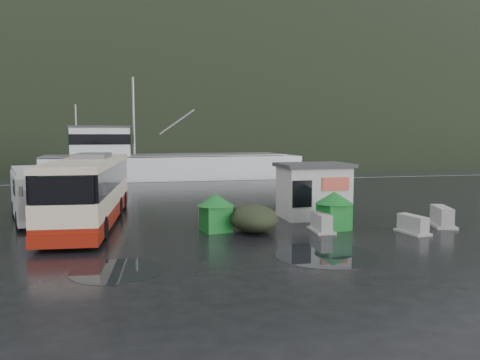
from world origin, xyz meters
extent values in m
plane|color=black|center=(0.00, 0.00, 0.00)|extent=(160.00, 160.00, 0.00)
cube|color=black|center=(0.00, 110.00, 0.00)|extent=(300.00, 180.00, 0.02)
cube|color=#999993|center=(0.00, 20.00, 0.00)|extent=(160.00, 0.60, 1.50)
ellipsoid|color=black|center=(10.00, 250.00, 0.00)|extent=(780.00, 540.00, 570.00)
cylinder|color=black|center=(3.96, -5.61, 0.01)|extent=(3.54, 3.54, 0.01)
cylinder|color=black|center=(-2.83, -6.02, 0.01)|extent=(2.75, 2.75, 0.01)
cylinder|color=black|center=(6.22, 4.16, 0.01)|extent=(2.45, 2.45, 0.01)
camera|label=1|loc=(-2.17, -20.03, 4.04)|focal=35.00mm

